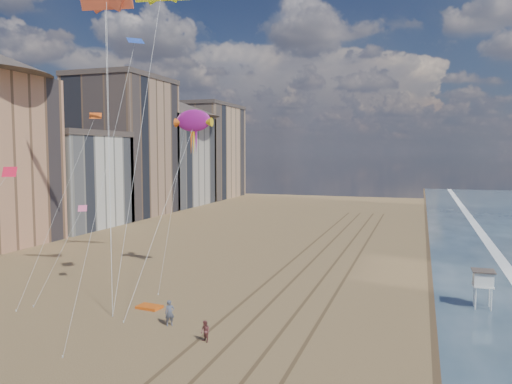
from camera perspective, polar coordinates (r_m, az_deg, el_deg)
wet_sand at (r=60.84m, az=23.27°, el=-8.42°), size 260.00×260.00×0.00m
foam at (r=61.35m, az=27.22°, el=-8.45°), size 260.00×260.00×0.00m
tracks at (r=52.06m, az=5.62°, el=-10.24°), size 7.68×120.00×0.01m
buildings at (r=103.37m, az=-16.71°, el=4.56°), size 34.72×131.35×29.00m
lifeguard_stand at (r=47.17m, az=24.53°, el=-9.03°), size 1.83×1.83×3.30m
grounded_kite at (r=44.63m, az=-12.08°, el=-12.72°), size 2.18×1.53×0.23m
show_kite at (r=51.65m, az=-7.16°, el=8.04°), size 4.12×7.35×20.78m
kite_flyer_a at (r=39.95m, az=-9.84°, el=-13.46°), size 0.86×0.82×1.98m
kite_flyer_b at (r=36.49m, az=-5.82°, el=-15.58°), size 0.93×0.88×1.53m
small_kites at (r=48.66m, az=-17.27°, el=7.93°), size 12.25×16.28×15.25m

